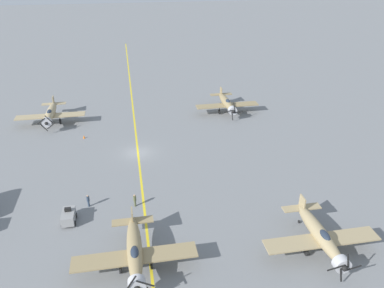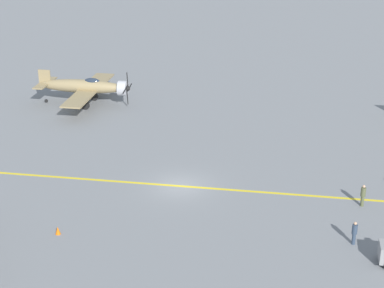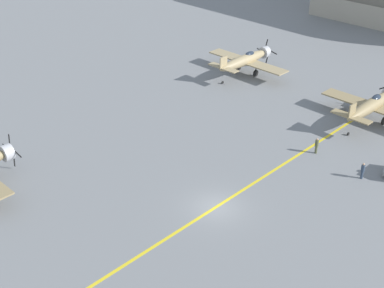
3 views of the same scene
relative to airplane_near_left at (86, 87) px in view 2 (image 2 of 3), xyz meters
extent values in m
plane|color=slate|center=(17.79, 13.45, -2.01)|extent=(400.00, 400.00, 0.00)
cube|color=yellow|center=(17.79, 13.45, -2.01)|extent=(0.30, 160.00, 0.01)
ellipsoid|color=#937F56|center=(0.00, -0.41, 0.04)|extent=(1.50, 9.50, 1.42)
cylinder|color=#B7B7BC|center=(0.00, 4.04, 0.04)|extent=(1.58, 0.90, 1.58)
ellipsoid|color=#232D3D|center=(0.00, 0.73, 0.60)|extent=(0.80, 1.70, 0.76)
cube|color=#937F56|center=(0.00, 0.35, -0.30)|extent=(12.00, 2.10, 0.16)
cube|color=#937F56|center=(0.00, -4.50, 0.19)|extent=(4.40, 1.10, 0.12)
cube|color=#937F56|center=(0.00, -4.50, 0.84)|extent=(0.14, 1.30, 1.60)
sphere|color=black|center=(0.00, 4.54, 0.04)|extent=(0.56, 0.56, 0.56)
cube|color=black|center=(0.14, 4.54, -0.83)|extent=(0.42, 0.06, 1.75)
cube|color=black|center=(0.86, 4.54, 0.18)|extent=(1.75, 0.06, 0.42)
cube|color=black|center=(-0.14, 4.54, 0.90)|extent=(0.42, 0.06, 1.75)
cube|color=black|center=(-0.86, 4.54, -0.10)|extent=(1.75, 0.06, 0.42)
cylinder|color=black|center=(-1.50, 0.35, -0.93)|extent=(0.14, 0.14, 1.26)
cylinder|color=black|center=(-1.50, 0.35, -1.56)|extent=(0.22, 0.90, 0.90)
cylinder|color=black|center=(1.50, 0.35, -0.93)|extent=(0.14, 0.14, 1.26)
cylinder|color=black|center=(1.50, 0.35, -1.56)|extent=(0.22, 0.90, 0.90)
cylinder|color=black|center=(0.00, -4.56, -1.83)|extent=(0.12, 0.36, 0.36)
cylinder|color=#515638|center=(18.83, 27.20, -1.61)|extent=(0.25, 0.25, 0.81)
cylinder|color=#515638|center=(18.83, 27.20, -0.87)|extent=(0.37, 0.37, 0.67)
sphere|color=tan|center=(18.83, 27.20, -0.42)|extent=(0.22, 0.22, 0.22)
cylinder|color=#334256|center=(24.41, 26.23, -1.62)|extent=(0.24, 0.24, 0.78)
cylinder|color=#334256|center=(24.41, 26.23, -0.91)|extent=(0.36, 0.36, 0.65)
sphere|color=tan|center=(24.41, 26.23, -0.47)|extent=(0.21, 0.21, 0.21)
cone|color=orange|center=(26.39, 6.64, -1.74)|extent=(0.36, 0.36, 0.55)
camera|label=1|loc=(18.69, 65.21, 25.63)|focal=35.00mm
camera|label=2|loc=(62.13, 21.82, 20.04)|focal=60.00mm
camera|label=3|loc=(42.26, -14.43, 25.31)|focal=50.00mm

